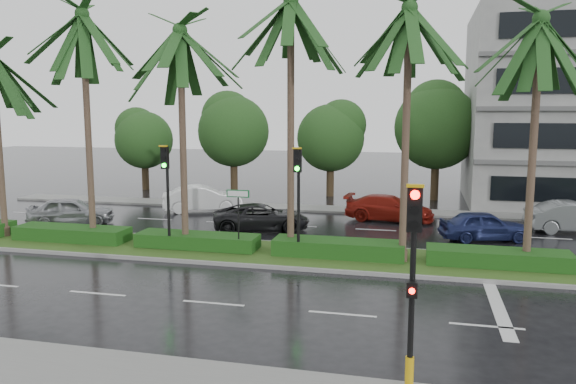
% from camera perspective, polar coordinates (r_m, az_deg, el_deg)
% --- Properties ---
extents(ground, '(120.00, 120.00, 0.00)m').
position_cam_1_polar(ground, '(22.30, -2.96, -7.05)').
color(ground, black).
rests_on(ground, ground).
extents(near_sidewalk, '(40.00, 2.40, 0.12)m').
position_cam_1_polar(near_sidewalk, '(13.41, -15.95, -17.83)').
color(near_sidewalk, slate).
rests_on(near_sidewalk, ground).
extents(far_sidewalk, '(40.00, 2.00, 0.12)m').
position_cam_1_polar(far_sidewalk, '(33.70, 2.80, -1.69)').
color(far_sidewalk, slate).
rests_on(far_sidewalk, ground).
extents(median, '(36.00, 4.00, 0.15)m').
position_cam_1_polar(median, '(23.21, -2.26, -6.23)').
color(median, gray).
rests_on(median, ground).
extents(hedge, '(35.20, 1.40, 0.60)m').
position_cam_1_polar(hedge, '(23.12, -2.26, -5.34)').
color(hedge, '#194112').
rests_on(hedge, median).
extents(lane_markings, '(34.00, 13.06, 0.01)m').
position_cam_1_polar(lane_markings, '(21.26, 4.66, -7.82)').
color(lane_markings, silver).
rests_on(lane_markings, ground).
extents(palm_row, '(26.30, 4.20, 10.77)m').
position_cam_1_polar(palm_row, '(23.02, -5.47, 15.15)').
color(palm_row, '#433327').
rests_on(palm_row, median).
extents(signal_near, '(0.34, 0.45, 4.36)m').
position_cam_1_polar(signal_near, '(11.74, 12.52, -8.71)').
color(signal_near, black).
rests_on(signal_near, near_sidewalk).
extents(signal_median_left, '(0.34, 0.42, 4.36)m').
position_cam_1_polar(signal_median_left, '(23.41, -12.24, 1.00)').
color(signal_median_left, black).
rests_on(signal_median_left, median).
extents(signal_median_right, '(0.34, 0.42, 4.36)m').
position_cam_1_polar(signal_median_right, '(21.62, 1.02, 0.59)').
color(signal_median_right, black).
rests_on(signal_median_right, median).
extents(street_sign, '(0.95, 0.09, 2.60)m').
position_cam_1_polar(street_sign, '(22.58, -5.09, -1.35)').
color(street_sign, black).
rests_on(street_sign, median).
extents(bg_trees, '(32.60, 5.48, 7.91)m').
position_cam_1_polar(bg_trees, '(38.51, 6.56, 6.35)').
color(bg_trees, '#352618').
rests_on(bg_trees, ground).
extents(car_silver, '(3.26, 4.60, 1.45)m').
position_cam_1_polar(car_silver, '(31.19, -21.17, -1.81)').
color(car_silver, '#989A9F').
rests_on(car_silver, ground).
extents(car_white, '(3.37, 4.85, 1.52)m').
position_cam_1_polar(car_white, '(33.37, -8.68, -0.66)').
color(car_white, white).
rests_on(car_white, ground).
extents(car_darkgrey, '(3.59, 5.21, 1.32)m').
position_cam_1_polar(car_darkgrey, '(27.79, -2.72, -2.57)').
color(car_darkgrey, black).
rests_on(car_darkgrey, ground).
extents(car_red, '(2.39, 4.91, 1.38)m').
position_cam_1_polar(car_red, '(30.67, 10.25, -1.61)').
color(car_red, maroon).
rests_on(car_red, ground).
extents(car_blue, '(2.57, 4.27, 1.36)m').
position_cam_1_polar(car_blue, '(27.17, 19.33, -3.25)').
color(car_blue, navy).
rests_on(car_blue, ground).
extents(car_grey, '(2.13, 4.73, 1.51)m').
position_cam_1_polar(car_grey, '(30.62, 27.22, -2.30)').
color(car_grey, slate).
rests_on(car_grey, ground).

